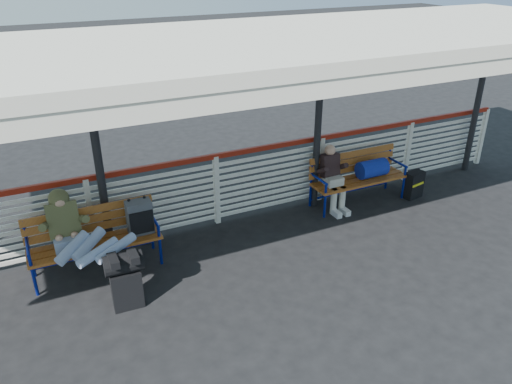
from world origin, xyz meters
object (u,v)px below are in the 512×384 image
luggage_stack (125,278)px  traveler_man (85,241)px  bench_right (364,171)px  suitcase_side (414,185)px  bench_left (111,228)px  companion_person (333,177)px

luggage_stack → traveler_man: traveler_man is taller
bench_right → suitcase_side: 1.04m
traveler_man → bench_right: bearing=5.7°
traveler_man → suitcase_side: 5.83m
traveler_man → bench_left: bearing=41.6°
bench_right → traveler_man: 4.90m
suitcase_side → traveler_man: bearing=170.4°
bench_left → bench_right: 4.49m
bench_right → companion_person: bearing=-178.9°
luggage_stack → bench_right: bearing=17.2°
luggage_stack → bench_left: 1.04m
bench_right → companion_person: 0.66m
bench_right → suitcase_side: bench_right is taller
luggage_stack → bench_right: bench_right is taller
luggage_stack → suitcase_side: bearing=11.7°
traveler_man → suitcase_side: size_ratio=3.24×
luggage_stack → bench_right: 4.68m
bench_left → companion_person: bearing=2.0°
bench_left → bench_right: bench_left is taller
traveler_man → luggage_stack: bearing=-63.3°
bench_left → suitcase_side: (5.43, -0.17, -0.36)m
bench_left → bench_right: bearing=1.9°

